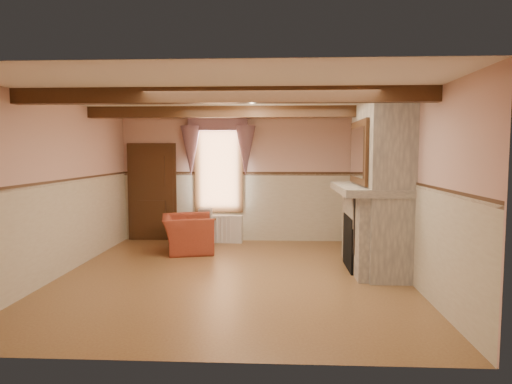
{
  "coord_description": "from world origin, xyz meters",
  "views": [
    {
      "loc": [
        0.74,
        -7.1,
        1.97
      ],
      "look_at": [
        0.34,
        0.8,
        1.28
      ],
      "focal_mm": 32.0,
      "sensor_mm": 36.0,
      "label": 1
    }
  ],
  "objects_px": {
    "mantel_clock": "(363,178)",
    "oil_lamp": "(363,175)",
    "side_table": "(206,230)",
    "armchair": "(188,234)",
    "bowl": "(369,183)",
    "radiator": "(226,229)"
  },
  "relations": [
    {
      "from": "armchair",
      "to": "side_table",
      "type": "height_order",
      "value": "armchair"
    },
    {
      "from": "side_table",
      "to": "bowl",
      "type": "distance_m",
      "value": 3.92
    },
    {
      "from": "side_table",
      "to": "mantel_clock",
      "type": "distance_m",
      "value": 3.68
    },
    {
      "from": "side_table",
      "to": "mantel_clock",
      "type": "xyz_separation_m",
      "value": [
        3.11,
        -1.53,
        1.25
      ]
    },
    {
      "from": "mantel_clock",
      "to": "armchair",
      "type": "bearing_deg",
      "value": 169.85
    },
    {
      "from": "side_table",
      "to": "oil_lamp",
      "type": "bearing_deg",
      "value": -27.09
    },
    {
      "from": "bowl",
      "to": "mantel_clock",
      "type": "relative_size",
      "value": 1.37
    },
    {
      "from": "armchair",
      "to": "radiator",
      "type": "distance_m",
      "value": 1.15
    },
    {
      "from": "side_table",
      "to": "armchair",
      "type": "bearing_deg",
      "value": -102.68
    },
    {
      "from": "armchair",
      "to": "radiator",
      "type": "height_order",
      "value": "armchair"
    },
    {
      "from": "armchair",
      "to": "oil_lamp",
      "type": "height_order",
      "value": "oil_lamp"
    },
    {
      "from": "mantel_clock",
      "to": "bowl",
      "type": "bearing_deg",
      "value": -90.0
    },
    {
      "from": "armchair",
      "to": "side_table",
      "type": "bearing_deg",
      "value": -26.4
    },
    {
      "from": "mantel_clock",
      "to": "oil_lamp",
      "type": "bearing_deg",
      "value": -90.0
    },
    {
      "from": "armchair",
      "to": "oil_lamp",
      "type": "distance_m",
      "value": 3.59
    },
    {
      "from": "oil_lamp",
      "to": "side_table",
      "type": "bearing_deg",
      "value": 152.91
    },
    {
      "from": "radiator",
      "to": "oil_lamp",
      "type": "relative_size",
      "value": 2.5
    },
    {
      "from": "oil_lamp",
      "to": "mantel_clock",
      "type": "bearing_deg",
      "value": 90.0
    },
    {
      "from": "side_table",
      "to": "oil_lamp",
      "type": "height_order",
      "value": "oil_lamp"
    },
    {
      "from": "bowl",
      "to": "oil_lamp",
      "type": "distance_m",
      "value": 0.51
    },
    {
      "from": "mantel_clock",
      "to": "oil_lamp",
      "type": "height_order",
      "value": "oil_lamp"
    },
    {
      "from": "armchair",
      "to": "side_table",
      "type": "xyz_separation_m",
      "value": [
        0.21,
        0.94,
        -0.09
      ]
    }
  ]
}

